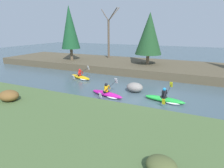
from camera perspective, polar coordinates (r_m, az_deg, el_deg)
The scene contains 12 objects.
ground_plane at distance 12.89m, azimuth 10.37°, elevation -4.51°, with size 90.00×90.00×0.00m, color #425660.
riverbank_near at distance 6.87m, azimuth -4.30°, elevation -21.64°, with size 44.00×7.55×0.83m.
riverbank_far at distance 21.43m, azimuth 16.16°, elevation 5.03°, with size 44.00×8.02×0.84m.
conifer_tree_far_left at distance 23.94m, azimuth -13.63°, elevation 17.47°, with size 2.39×2.39×6.81m.
conifer_tree_left at distance 20.79m, azimuth 12.04°, elevation 15.75°, with size 3.02×3.02×5.76m.
bare_tree_upstream at distance 25.27m, azimuth -1.00°, elevation 15.91°, with size 3.81×3.76×6.93m.
shrub_clump_nearest at distance 11.56m, azimuth -30.59°, elevation -3.29°, with size 1.14×0.95×0.62m.
shrub_clump_second at distance 5.61m, azimuth 15.80°, elevation -24.20°, with size 0.88×0.74×0.48m.
kayaker_lead at distance 12.48m, azimuth 17.21°, elevation -4.79°, with size 2.79×2.07×1.20m.
kayaker_middle at distance 12.91m, azimuth -1.32°, elevation -3.24°, with size 2.79×2.05×1.20m.
kayaker_trailing at distance 17.76m, azimuth -10.06°, elevation 2.27°, with size 2.76×2.03×1.20m.
boulder_midstream at distance 13.93m, azimuth 7.43°, elevation -1.07°, with size 1.31×1.03×0.74m.
Camera 1 is at (2.56, -11.71, 4.73)m, focal length 28.00 mm.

